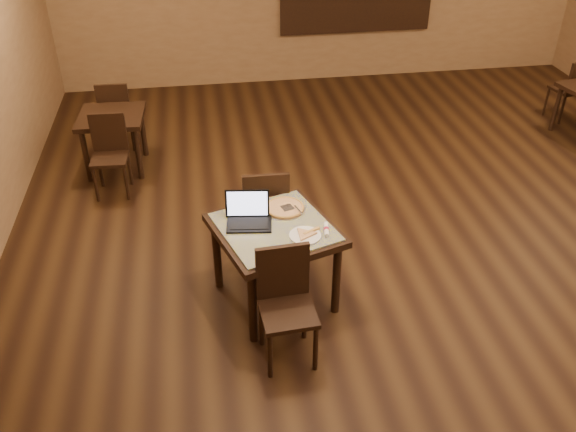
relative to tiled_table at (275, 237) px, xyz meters
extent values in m
plane|color=black|center=(1.47, 0.18, -0.66)|extent=(10.00, 10.00, 0.00)
cylinder|color=black|center=(-0.24, -0.48, -0.31)|extent=(0.07, 0.07, 0.71)
cylinder|color=black|center=(-0.48, 0.24, -0.31)|extent=(0.07, 0.07, 0.71)
cylinder|color=black|center=(0.48, -0.24, -0.31)|extent=(0.07, 0.07, 0.71)
cylinder|color=black|center=(0.24, 0.48, -0.31)|extent=(0.07, 0.07, 0.71)
cube|color=black|center=(0.00, 0.00, 0.06)|extent=(1.16, 1.16, 0.06)
cube|color=#1A24AD|center=(0.00, 0.00, 0.09)|extent=(1.06, 1.06, 0.02)
cylinder|color=black|center=(-0.16, -0.88, -0.44)|extent=(0.04, 0.04, 0.44)
cylinder|color=black|center=(-0.18, -0.54, -0.44)|extent=(0.04, 0.04, 0.44)
cylinder|color=black|center=(0.18, -0.86, -0.44)|extent=(0.04, 0.04, 0.44)
cylinder|color=black|center=(0.16, -0.52, -0.44)|extent=(0.04, 0.04, 0.44)
cube|color=black|center=(0.00, -0.70, -0.21)|extent=(0.43, 0.43, 0.04)
cube|color=black|center=(-0.01, -0.52, 0.05)|extent=(0.41, 0.06, 0.46)
cylinder|color=black|center=(0.18, 0.87, -0.44)|extent=(0.04, 0.04, 0.44)
cylinder|color=black|center=(0.17, 0.52, -0.44)|extent=(0.04, 0.04, 0.44)
cylinder|color=black|center=(-0.17, 0.88, -0.44)|extent=(0.04, 0.04, 0.44)
cylinder|color=black|center=(-0.18, 0.53, -0.44)|extent=(0.04, 0.04, 0.44)
cube|color=black|center=(0.00, 0.70, -0.20)|extent=(0.42, 0.42, 0.04)
cube|color=black|center=(0.00, 0.51, 0.06)|extent=(0.41, 0.05, 0.47)
cube|color=black|center=(-0.20, 0.05, 0.11)|extent=(0.39, 0.30, 0.02)
cube|color=black|center=(-0.20, 0.18, 0.23)|extent=(0.37, 0.10, 0.24)
cube|color=silver|center=(-0.20, 0.17, 0.23)|extent=(0.33, 0.08, 0.21)
cylinder|color=white|center=(0.22, -0.18, 0.11)|extent=(0.26, 0.26, 0.01)
cylinder|color=silver|center=(0.12, 0.24, 0.11)|extent=(0.36, 0.36, 0.01)
cylinder|color=beige|center=(0.12, 0.24, 0.12)|extent=(0.32, 0.32, 0.02)
torus|color=#BD873C|center=(0.12, 0.24, 0.12)|extent=(0.33, 0.33, 0.02)
cube|color=silver|center=(0.14, 0.22, 0.13)|extent=(0.16, 0.25, 0.01)
cylinder|color=white|center=(0.40, -0.14, 0.12)|extent=(0.07, 0.18, 0.04)
cylinder|color=maroon|center=(0.40, -0.14, 0.12)|extent=(0.05, 0.04, 0.04)
cylinder|color=black|center=(4.14, 2.80, -0.34)|extent=(0.06, 0.06, 0.63)
cylinder|color=black|center=(4.60, 3.33, -0.46)|extent=(0.04, 0.04, 0.40)
cylinder|color=black|center=(4.28, 3.27, -0.46)|extent=(0.04, 0.04, 0.40)
cylinder|color=black|center=(4.34, 2.96, -0.46)|extent=(0.04, 0.04, 0.40)
cube|color=black|center=(4.47, 3.15, -0.24)|extent=(0.44, 0.44, 0.04)
cylinder|color=black|center=(-1.84, 2.37, -0.34)|extent=(0.06, 0.06, 0.65)
cylinder|color=black|center=(-1.81, 2.95, -0.34)|extent=(0.06, 0.06, 0.65)
cylinder|color=black|center=(-1.25, 2.34, -0.34)|extent=(0.06, 0.06, 0.65)
cylinder|color=black|center=(-1.22, 2.92, -0.34)|extent=(0.06, 0.06, 0.65)
cube|color=black|center=(-1.53, 2.64, 0.00)|extent=(0.77, 0.77, 0.05)
cylinder|color=black|center=(-1.70, 1.89, -0.45)|extent=(0.04, 0.04, 0.41)
cylinder|color=black|center=(-1.69, 2.22, -0.45)|extent=(0.04, 0.04, 0.41)
cylinder|color=black|center=(-1.38, 1.88, -0.45)|extent=(0.04, 0.04, 0.41)
cylinder|color=black|center=(-1.36, 2.20, -0.45)|extent=(0.04, 0.04, 0.41)
cube|color=black|center=(-1.53, 2.05, -0.23)|extent=(0.40, 0.40, 0.04)
cube|color=black|center=(-1.52, 2.22, 0.01)|extent=(0.38, 0.06, 0.44)
cylinder|color=black|center=(-1.36, 3.39, -0.45)|extent=(0.04, 0.04, 0.41)
cylinder|color=black|center=(-1.38, 3.06, -0.45)|extent=(0.04, 0.04, 0.41)
cylinder|color=black|center=(-1.69, 3.41, -0.45)|extent=(0.04, 0.04, 0.41)
cylinder|color=black|center=(-1.70, 3.08, -0.45)|extent=(0.04, 0.04, 0.41)
cube|color=black|center=(-1.53, 3.24, -0.23)|extent=(0.40, 0.40, 0.04)
cube|color=black|center=(-1.54, 3.06, 0.01)|extent=(0.38, 0.06, 0.44)
camera|label=1|loc=(-0.53, -4.05, 2.90)|focal=38.00mm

